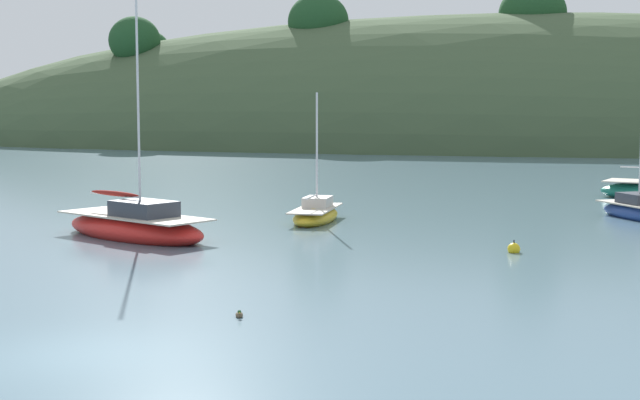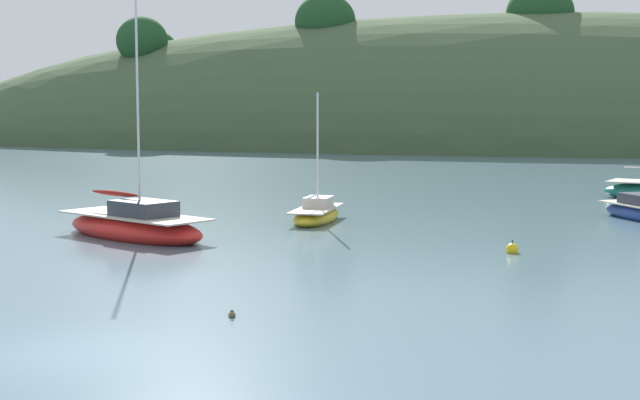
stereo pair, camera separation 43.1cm
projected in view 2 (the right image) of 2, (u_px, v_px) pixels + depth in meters
The scene contains 6 objects.
ground_plane at pixel (60, 353), 19.36m from camera, with size 400.00×400.00×0.00m, color slate.
far_shoreline_hill at pixel (489, 147), 108.54m from camera, with size 150.00×36.00×33.93m.
sailboat_grey_yawl at pixel (317, 214), 40.96m from camera, with size 1.92×5.02×5.81m.
sailboat_yellow_far at pixel (135, 226), 35.98m from camera, with size 7.75×5.44×9.62m.
mooring_buoy_outer at pixel (512, 249), 32.33m from camera, with size 0.44×0.44×0.54m.
duck_trailing at pixel (232, 314), 22.66m from camera, with size 0.29×0.41×0.24m.
Camera 2 is at (10.30, -16.78, 5.15)m, focal length 52.47 mm.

